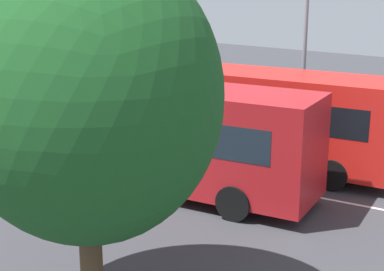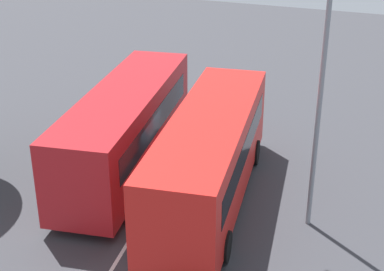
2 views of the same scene
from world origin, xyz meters
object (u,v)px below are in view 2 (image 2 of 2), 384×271
(bus_far_left, at_px, (210,155))
(bus_center_left, at_px, (126,127))
(pedestrian, at_px, (235,103))
(street_lamp, at_px, (313,78))

(bus_far_left, bearing_deg, bus_center_left, 65.53)
(pedestrian, xyz_separation_m, street_lamp, (-7.36, -4.71, 4.17))
(bus_far_left, distance_m, street_lamp, 4.68)
(bus_center_left, relative_size, pedestrian, 6.63)
(bus_far_left, height_order, pedestrian, bus_far_left)
(pedestrian, bearing_deg, bus_center_left, -68.71)
(bus_far_left, xyz_separation_m, pedestrian, (7.25, 1.37, -0.89))
(bus_far_left, relative_size, street_lamp, 1.19)
(bus_far_left, relative_size, pedestrian, 6.62)
(pedestrian, height_order, street_lamp, street_lamp)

